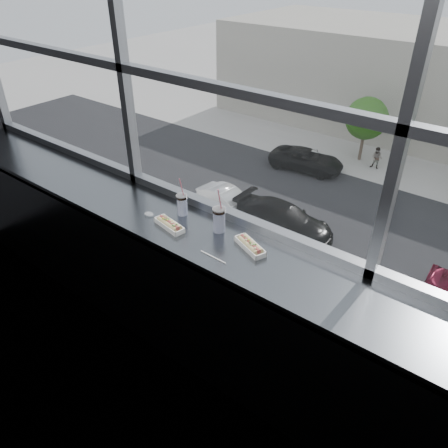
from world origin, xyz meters
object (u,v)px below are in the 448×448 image
Objects in this scene: hotdog_tray_right at (250,245)px; tree_left at (367,118)px; hotdog_tray_left at (169,224)px; car_far_a at (307,157)px; soda_cup_right at (219,218)px; loose_straw at (213,257)px; car_near_a at (228,197)px; wrapper at (149,214)px; soda_cup_left at (182,204)px; pedestrian_a at (377,156)px; car_near_b at (284,215)px.

tree_left is (-9.20, 28.22, -8.92)m from hotdog_tray_right.
hotdog_tray_left is 28.93m from car_far_a.
hotdog_tray_left is 0.35m from soda_cup_right.
car_near_a is at bearing 128.61° from loose_straw.
wrapper is 0.02× the size of car_far_a.
pedestrian_a is (-7.04, 27.38, -11.19)m from soda_cup_left.
soda_cup_left reaches higher than wrapper.
car_near_b is at bearing 140.17° from hotdog_tray_right.
soda_cup_right reaches higher than tree_left.
car_near_a is at bearing -105.32° from tree_left.
hotdog_tray_left reaches higher than car_far_a.
hotdog_tray_right is (0.58, 0.13, 0.00)m from hotdog_tray_left.
pedestrian_a is (-7.67, 27.43, -11.13)m from hotdog_tray_right.
hotdog_tray_left is 0.99× the size of hotdog_tray_right.
car_far_a is (-11.56, 24.22, -11.10)m from hotdog_tray_right.
pedestrian_a is (-7.54, 27.65, -11.11)m from loose_straw.
loose_straw is 30.74m from pedestrian_a.
car_near_b is at bearing 115.52° from wrapper.
hotdog_tray_right is 29.04m from car_far_a.
car_near_b is at bearing -167.13° from car_far_a.
soda_cup_right is 0.17× the size of pedestrian_a.
hotdog_tray_left reaches higher than car_near_b.
tree_left is (2.36, 4.00, 2.18)m from car_far_a.
hotdog_tray_right is 0.05× the size of car_far_a.
car_far_a is at bearing -120.56° from tree_left.
car_near_a is at bearing 91.28° from car_near_b.
hotdog_tray_left is 0.05× the size of car_far_a.
soda_cup_left is 28.78m from car_far_a.
hotdog_tray_left reaches higher than pedestrian_a.
hotdog_tray_right is 30.99m from tree_left.
pedestrian_a is (-6.87, 27.54, -11.12)m from wrapper.
car_far_a is 8.53m from car_near_b.
soda_cup_left is (-0.63, 0.05, 0.06)m from hotdog_tray_right.
car_near_b is at bearing 126.79° from hotdog_tray_left.
soda_cup_left is 30.78m from tree_left.
hotdog_tray_right reaches higher than car_near_a.
soda_cup_left is 0.57m from loose_straw.
soda_cup_left is at bearing -73.08° from tree_left.
pedestrian_a is (-7.09, 27.57, -11.13)m from hotdog_tray_left.
soda_cup_right reaches higher than pedestrian_a.
soda_cup_right is 30.50m from pedestrian_a.
soda_cup_left reaches higher than hotdog_tray_right.
hotdog_tray_right is at bearing -135.09° from car_near_a.
tree_left is (-0.60, 12.00, 2.03)m from car_near_b.
pedestrian_a is at bearing 127.86° from hotdog_tray_right.
hotdog_tray_right is at bearing -74.38° from pedestrian_a.
car_near_b is 11.25m from pedestrian_a.
wrapper is 0.02× the size of car_near_a.
pedestrian_a is at bearing -27.30° from tree_left.
soda_cup_right is at bearing -72.45° from tree_left.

